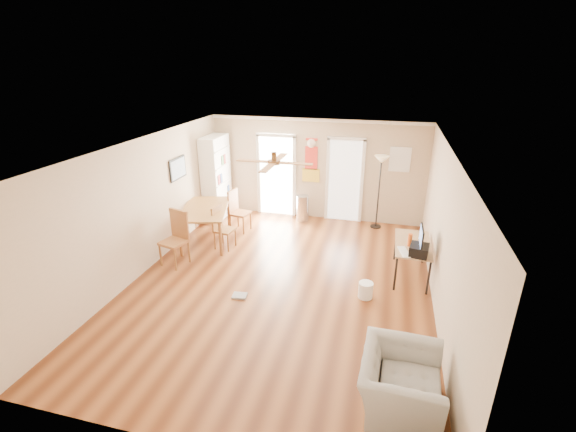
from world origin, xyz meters
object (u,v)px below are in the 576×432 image
(trash_can, at_px, (302,208))
(printer, at_px, (419,250))
(bookshelf, at_px, (216,178))
(torchiere_lamp, at_px, (379,193))
(dining_chair_near, at_px, (173,239))
(wastebasket_a, at_px, (366,290))
(dining_chair_right_b, at_px, (225,228))
(dining_chair_right_a, at_px, (240,211))
(armchair, at_px, (400,383))
(dining_table, at_px, (206,225))
(computer_desk, at_px, (411,260))

(trash_can, distance_m, printer, 3.86)
(bookshelf, relative_size, torchiere_lamp, 1.18)
(bookshelf, xyz_separation_m, dining_chair_near, (0.21, -2.67, -0.52))
(torchiere_lamp, xyz_separation_m, wastebasket_a, (-0.03, -3.25, -0.77))
(dining_chair_right_b, distance_m, printer, 4.13)
(trash_can, bearing_deg, dining_chair_right_a, -143.18)
(dining_chair_right_a, height_order, dining_chair_near, dining_chair_near)
(wastebasket_a, bearing_deg, torchiere_lamp, 89.41)
(bookshelf, bearing_deg, printer, -25.32)
(dining_chair_right_b, height_order, printer, dining_chair_right_b)
(dining_chair_right_a, distance_m, armchair, 5.87)
(dining_chair_right_b, bearing_deg, dining_table, 75.76)
(dining_table, bearing_deg, dining_chair_right_b, -21.76)
(dining_chair_right_b, bearing_deg, wastebasket_a, -103.78)
(trash_can, distance_m, torchiere_lamp, 1.98)
(dining_chair_right_a, relative_size, torchiere_lamp, 0.56)
(dining_chair_right_b, bearing_deg, armchair, -125.83)
(dining_chair_near, bearing_deg, dining_chair_right_a, 85.52)
(dining_table, xyz_separation_m, wastebasket_a, (3.74, -1.46, -0.26))
(trash_can, bearing_deg, dining_table, -137.02)
(dining_table, height_order, armchair, dining_table)
(dining_chair_right_b, xyz_separation_m, dining_chair_near, (-0.70, -0.97, 0.08))
(bookshelf, distance_m, armchair, 7.05)
(dining_chair_near, height_order, wastebasket_a, dining_chair_near)
(trash_can, height_order, printer, printer)
(trash_can, height_order, armchair, armchair)
(dining_chair_right_b, relative_size, torchiere_lamp, 0.52)
(dining_table, distance_m, wastebasket_a, 4.03)
(computer_desk, bearing_deg, bookshelf, 158.16)
(dining_chair_near, distance_m, computer_desk, 4.74)
(armchair, bearing_deg, trash_can, 26.43)
(dining_chair_right_a, xyz_separation_m, torchiere_lamp, (3.23, 1.03, 0.40))
(dining_chair_right_a, height_order, armchair, dining_chair_right_a)
(dining_chair_right_a, xyz_separation_m, dining_chair_near, (-0.70, -1.95, 0.05))
(torchiere_lamp, xyz_separation_m, armchair, (0.52, -5.55, -0.56))
(torchiere_lamp, distance_m, printer, 2.86)
(dining_chair_near, relative_size, wastebasket_a, 3.79)
(dining_chair_near, xyz_separation_m, trash_can, (2.04, 2.94, -0.22))
(dining_chair_right_b, bearing_deg, bookshelf, 35.76)
(bookshelf, xyz_separation_m, computer_desk, (4.89, -1.96, -0.73))
(dining_table, distance_m, dining_chair_near, 1.21)
(bookshelf, xyz_separation_m, dining_table, (0.36, -1.48, -0.67))
(trash_can, xyz_separation_m, armchair, (2.42, -5.51, 0.01))
(bookshelf, height_order, trash_can, bookshelf)
(dining_chair_right_b, relative_size, dining_chair_near, 0.85)
(bookshelf, xyz_separation_m, dining_chair_right_b, (0.91, -1.70, -0.60))
(trash_can, relative_size, printer, 1.86)
(armchair, bearing_deg, printer, -3.32)
(dining_chair_right_a, distance_m, torchiere_lamp, 3.41)
(dining_chair_right_b, height_order, trash_can, dining_chair_right_b)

